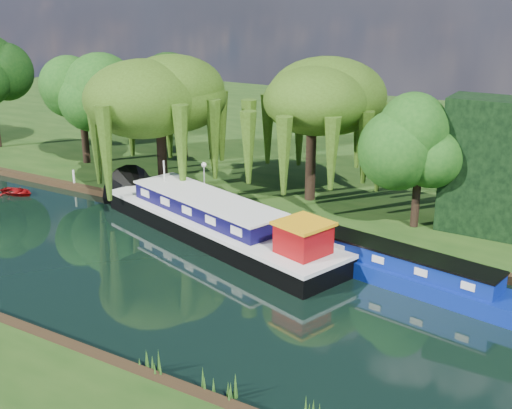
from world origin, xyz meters
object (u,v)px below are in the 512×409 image
Objects in this scene: red_dinghy at (17,194)px; white_cruiser at (350,264)px; narrowboat at (406,272)px; dutch_barge at (219,224)px.

white_cruiser is at bearing -92.27° from red_dinghy.
red_dinghy is at bearing -170.42° from narrowboat.
white_cruiser is (25.86, 0.93, 0.00)m from red_dinghy.
red_dinghy is (-29.32, -0.01, -0.70)m from narrowboat.
white_cruiser is (8.23, 0.55, -0.97)m from dutch_barge.
dutch_barge is 6.87× the size of red_dinghy.
dutch_barge reaches higher than narrowboat.
dutch_barge is 9.40× the size of white_cruiser.
dutch_barge is at bearing 91.16° from white_cruiser.
red_dinghy is at bearing 89.37° from white_cruiser.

